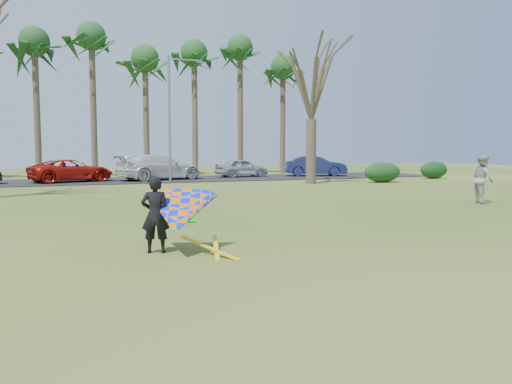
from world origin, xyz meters
name	(u,v)px	position (x,y,z in m)	size (l,w,h in m)	color
ground	(290,250)	(0.00, 0.00, 0.00)	(100.00, 100.00, 0.00)	#205111
parking_strip	(132,180)	(0.00, 25.00, 0.03)	(46.00, 7.00, 0.06)	black
palm_4	(34,44)	(-6.00, 31.00, 9.85)	(4.84, 4.84, 11.54)	#453729
palm_5	(91,39)	(-2.00, 31.00, 10.52)	(4.84, 4.84, 12.24)	brown
palm_6	(145,60)	(2.00, 31.00, 9.17)	(4.84, 4.84, 10.84)	#4A3D2C
palm_7	(194,55)	(6.00, 31.00, 9.85)	(4.84, 4.84, 11.54)	#493D2C
palm_8	(240,50)	(10.00, 31.00, 10.52)	(4.84, 4.84, 12.24)	brown
palm_9	(283,69)	(14.00, 31.00, 9.17)	(4.84, 4.84, 10.84)	#47382A
bare_tree_right	(312,77)	(10.00, 18.00, 6.57)	(6.27, 6.27, 9.21)	#46382A
streetlight	(172,113)	(2.16, 22.00, 4.46)	(2.28, 0.18, 8.00)	gray
hedge_near	(382,172)	(14.88, 17.35, 0.66)	(2.62, 1.19, 1.31)	#153A16
hedge_far	(434,170)	(20.81, 19.38, 0.64)	(2.29, 1.07, 1.27)	#133416
car_2	(72,171)	(-3.86, 24.47, 0.78)	(2.38, 5.16, 1.43)	#AE150D
car_3	(160,167)	(1.81, 24.54, 0.92)	(2.42, 5.94, 1.72)	silver
car_4	(242,168)	(8.24, 25.79, 0.74)	(1.61, 4.01, 1.36)	#A2A9B0
car_5	(316,166)	(13.99, 24.79, 0.84)	(1.66, 4.75, 1.57)	navy
pedestrian_a	(483,179)	(11.21, 5.60, 0.97)	(0.95, 0.74, 1.95)	#ABABA6
kite_flyer	(177,213)	(-2.34, 0.57, 0.84)	(2.13, 2.39, 2.02)	black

